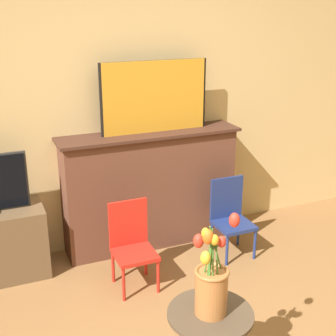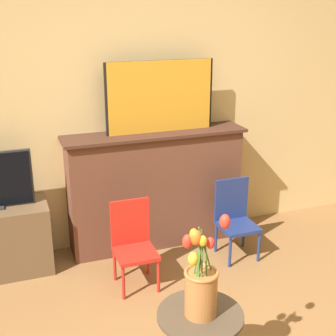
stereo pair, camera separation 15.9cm
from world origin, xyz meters
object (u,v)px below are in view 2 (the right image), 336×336
at_px(chair_blue, 235,216).
at_px(vase_tulips, 201,285).
at_px(chair_red, 133,241).
at_px(painting, 160,97).

distance_m(chair_blue, vase_tulips, 1.67).
xyz_separation_m(chair_red, vase_tulips, (0.01, -1.22, 0.37)).
relative_size(chair_red, vase_tulips, 1.26).
height_order(chair_blue, vase_tulips, vase_tulips).
distance_m(painting, chair_red, 1.19).
height_order(chair_red, vase_tulips, vase_tulips).
bearing_deg(chair_red, painting, 53.78).
bearing_deg(chair_red, vase_tulips, -89.40).
height_order(chair_red, chair_blue, same).
bearing_deg(painting, vase_tulips, -102.69).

